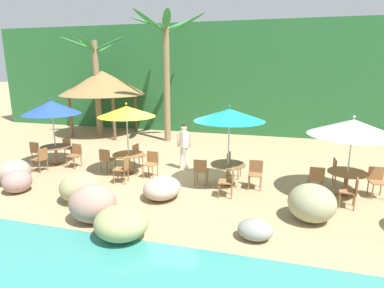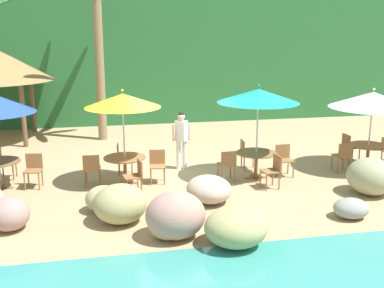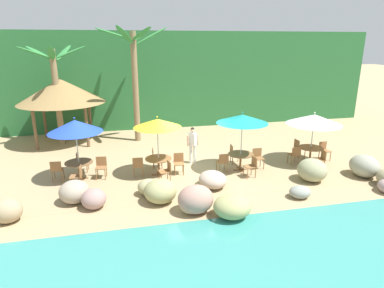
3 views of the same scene
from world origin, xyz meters
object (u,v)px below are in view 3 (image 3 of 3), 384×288
umbrella_yellow (157,123)px  chair_blue_inland (80,160)px  umbrella_white (314,119)px  dining_table_blue (79,165)px  chair_blue_right (78,175)px  dining_table_white (311,150)px  chair_teal_seaward (258,157)px  chair_blue_seaward (101,166)px  umbrella_teal (242,119)px  chair_teal_left (223,161)px  chair_white_right (321,158)px  chair_yellow_right (167,170)px  chair_white_seaward (324,149)px  chair_teal_inland (234,153)px  chair_white_inland (298,147)px  palapa_hut (61,91)px  chair_yellow_inland (155,157)px  dining_table_teal (241,157)px  chair_blue_left (57,169)px  chair_yellow_seaward (179,162)px  chair_yellow_left (138,165)px  chair_white_left (295,154)px  waiter_in_white (193,143)px  chair_teal_right (252,165)px  umbrella_blue (75,126)px  palm_tree_second (134,64)px  dining_table_yellow (158,161)px  palm_tree_nearest (55,80)px

umbrella_yellow → chair_blue_inland: bearing=161.1°
umbrella_white → dining_table_blue: bearing=178.2°
chair_blue_right → dining_table_white: (10.15, 0.53, 0.10)m
chair_teal_seaward → umbrella_yellow: bearing=178.3°
chair_blue_seaward → umbrella_teal: (5.86, -0.47, 1.77)m
chair_teal_left → chair_white_right: bearing=-7.5°
chair_yellow_right → chair_white_right: size_ratio=1.00×
chair_yellow_right → chair_white_right: same height
umbrella_teal → umbrella_white: umbrella_teal is taller
umbrella_teal → chair_white_seaward: (4.29, 0.36, -1.77)m
umbrella_teal → chair_teal_inland: 1.97m
chair_white_inland → palapa_hut: palapa_hut is taller
chair_yellow_inland → dining_table_teal: bearing=-17.0°
chair_blue_left → chair_yellow_seaward: bearing=-2.7°
chair_blue_seaward → palapa_hut: 6.55m
chair_blue_inland → chair_yellow_left: (2.36, -1.13, 0.00)m
chair_yellow_inland → palapa_hut: 7.15m
chair_yellow_inland → umbrella_white: 7.25m
chair_yellow_right → chair_white_left: (5.93, 0.64, 0.00)m
chair_yellow_inland → umbrella_teal: 4.12m
chair_teal_seaward → chair_teal_inland: bearing=138.9°
chair_teal_seaward → chair_white_seaward: 3.45m
chair_blue_right → dining_table_teal: (6.68, 0.37, 0.10)m
waiter_in_white → chair_teal_right: bearing=-46.6°
umbrella_blue → chair_teal_left: umbrella_blue is taller
dining_table_teal → chair_yellow_seaward: bearing=175.2°
umbrella_yellow → palapa_hut: bearing=126.4°
dining_table_blue → palm_tree_second: size_ratio=0.18×
chair_blue_inland → chair_teal_left: same height
chair_yellow_inland → dining_table_teal: (3.56, -1.09, 0.10)m
umbrella_blue → chair_teal_inland: bearing=3.2°
umbrella_yellow → dining_table_yellow: (0.00, 0.00, -1.61)m
chair_teal_inland → waiter_in_white: 1.93m
chair_teal_inland → palapa_hut: 9.86m
dining_table_teal → chair_teal_right: 0.86m
chair_white_left → palm_tree_nearest: (-10.75, 5.87, 2.96)m
palapa_hut → waiter_in_white: bearing=-38.9°
chair_yellow_seaward → umbrella_teal: (2.68, -0.23, 1.77)m
umbrella_blue → umbrella_yellow: bearing=-4.4°
chair_blue_right → chair_yellow_inland: 3.45m
chair_yellow_seaward → chair_blue_inland: bearing=164.7°
chair_blue_left → umbrella_yellow: bearing=-3.1°
dining_table_yellow → chair_yellow_inland: (-0.03, 0.85, -0.10)m
chair_blue_seaward → chair_blue_inland: bearing=135.7°
chair_teal_right → chair_white_inland: same height
chair_blue_inland → chair_yellow_right: bearing=-29.4°
dining_table_yellow → palm_tree_second: bearing=95.3°
chair_blue_inland → dining_table_yellow: size_ratio=0.79×
umbrella_white → chair_white_left: umbrella_white is taller
dining_table_blue → dining_table_yellow: (3.18, -0.25, 0.00)m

